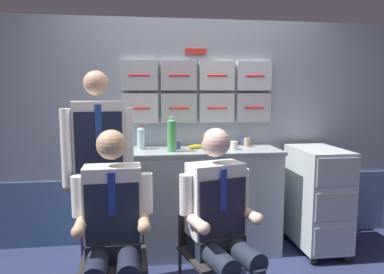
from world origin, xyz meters
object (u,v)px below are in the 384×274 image
folding_chair_left (115,240)px  coffee_cup_white (177,145)px  snack_banana (196,147)px  folding_chair_right (210,235)px  crew_member_right (222,219)px  crew_member_standing (99,162)px  service_trolley (317,196)px  water_bottle_blue_cap (141,138)px  crew_member_left (113,225)px

folding_chair_left → coffee_cup_white: bearing=62.2°
coffee_cup_white → snack_banana: bearing=-1.6°
folding_chair_right → crew_member_right: 0.23m
folding_chair_left → snack_banana: snack_banana is taller
crew_member_standing → coffee_cup_white: (0.63, 0.52, 0.04)m
service_trolley → snack_banana: snack_banana is taller
crew_member_standing → coffee_cup_white: size_ratio=21.68×
service_trolley → snack_banana: 1.21m
water_bottle_blue_cap → snack_banana: water_bottle_blue_cap is taller
water_bottle_blue_cap → crew_member_standing: bearing=-118.1°
service_trolley → crew_member_right: bearing=-140.4°
folding_chair_left → crew_member_standing: 0.61m
water_bottle_blue_cap → coffee_cup_white: water_bottle_blue_cap is taller
coffee_cup_white → crew_member_left: bearing=-113.9°
crew_member_left → coffee_cup_white: bearing=66.1°
folding_chair_right → snack_banana: snack_banana is taller
service_trolley → water_bottle_blue_cap: 1.71m
folding_chair_left → crew_member_right: (0.67, -0.16, 0.16)m
crew_member_left → crew_member_standing: size_ratio=0.77×
folding_chair_right → water_bottle_blue_cap: 1.21m
snack_banana → folding_chair_right: bearing=-92.5°
folding_chair_right → crew_member_standing: size_ratio=0.52×
folding_chair_left → coffee_cup_white: coffee_cup_white is taller
folding_chair_right → coffee_cup_white: 1.06m
folding_chair_right → crew_member_standing: crew_member_standing is taller
crew_member_left → crew_member_standing: (-0.15, 0.57, 0.27)m
crew_member_standing → coffee_cup_white: 0.82m
folding_chair_left → crew_member_standing: crew_member_standing is taller
service_trolley → folding_chair_right: size_ratio=1.14×
folding_chair_left → coffee_cup_white: size_ratio=11.25×
water_bottle_blue_cap → coffee_cup_white: 0.34m
water_bottle_blue_cap → folding_chair_left: bearing=-99.6°
crew_member_left → crew_member_right: bearing=0.3°
crew_member_right → water_bottle_blue_cap: 1.30m
coffee_cup_white → crew_member_right: bearing=-80.9°
folding_chair_left → water_bottle_blue_cap: size_ratio=3.77×
service_trolley → crew_member_standing: size_ratio=0.59×
crew_member_standing → folding_chair_left: bearing=-71.4°
service_trolley → snack_banana: (-1.11, 0.18, 0.46)m
service_trolley → folding_chair_left: (-1.77, -0.75, 0.00)m
folding_chair_left → crew_member_right: size_ratio=0.68×
crew_member_left → water_bottle_blue_cap: (0.16, 1.15, 0.38)m
crew_member_left → folding_chair_right: bearing=14.4°
service_trolley → folding_chair_right: (-1.15, -0.76, 0.00)m
folding_chair_left → snack_banana: (0.66, 0.93, 0.46)m
crew_member_left → snack_banana: size_ratio=7.19×
snack_banana → coffee_cup_white: bearing=178.4°
folding_chair_left → crew_member_right: crew_member_right is taller
folding_chair_right → crew_member_right: bearing=-73.4°
folding_chair_left → crew_member_standing: bearing=108.6°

